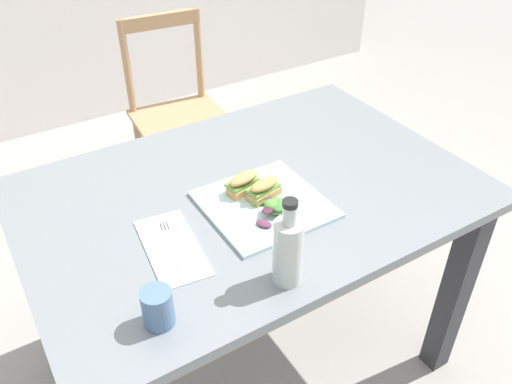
{
  "coord_description": "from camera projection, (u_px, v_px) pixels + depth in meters",
  "views": [
    {
      "loc": [
        -0.58,
        -0.95,
        1.58
      ],
      "look_at": [
        0.01,
        0.01,
        0.76
      ],
      "focal_mm": 36.88,
      "sensor_mm": 36.0,
      "label": 1
    }
  ],
  "objects": [
    {
      "name": "napkin_folded",
      "position": [
        172.0,
        247.0,
        1.24
      ],
      "size": [
        0.15,
        0.27,
        0.0
      ],
      "primitive_type": "cube",
      "rotation": [
        0.0,
        0.0,
        -0.12
      ],
      "color": "white",
      "rests_on": "dining_table"
    },
    {
      "name": "chair_wooden_far",
      "position": [
        179.0,
        115.0,
        2.39
      ],
      "size": [
        0.43,
        0.43,
        0.87
      ],
      "color": "tan",
      "rests_on": "ground"
    },
    {
      "name": "dining_table",
      "position": [
        251.0,
        225.0,
        1.51
      ],
      "size": [
        1.22,
        0.84,
        0.74
      ],
      "color": "slate",
      "rests_on": "ground"
    },
    {
      "name": "cup_extra_side",
      "position": [
        158.0,
        308.0,
        1.04
      ],
      "size": [
        0.06,
        0.06,
        0.09
      ],
      "primitive_type": "cylinder",
      "color": "#4C6B93",
      "rests_on": "dining_table"
    },
    {
      "name": "ground_plane",
      "position": [
        255.0,
        370.0,
        1.83
      ],
      "size": [
        9.08,
        9.08,
        0.0
      ],
      "primitive_type": "plane",
      "color": "gray"
    },
    {
      "name": "plate_lunch",
      "position": [
        264.0,
        204.0,
        1.37
      ],
      "size": [
        0.3,
        0.3,
        0.01
      ],
      "primitive_type": "cube",
      "color": "silver",
      "rests_on": "dining_table"
    },
    {
      "name": "sandwich_half_front",
      "position": [
        264.0,
        189.0,
        1.37
      ],
      "size": [
        0.1,
        0.07,
        0.06
      ],
      "color": "tan",
      "rests_on": "plate_lunch"
    },
    {
      "name": "sandwich_half_back",
      "position": [
        243.0,
        183.0,
        1.39
      ],
      "size": [
        0.1,
        0.07,
        0.06
      ],
      "color": "tan",
      "rests_on": "plate_lunch"
    },
    {
      "name": "bottle_cold_brew",
      "position": [
        288.0,
        254.0,
        1.11
      ],
      "size": [
        0.07,
        0.07,
        0.22
      ],
      "color": "black",
      "rests_on": "dining_table"
    },
    {
      "name": "fork_on_napkin",
      "position": [
        170.0,
        242.0,
        1.25
      ],
      "size": [
        0.05,
        0.19,
        0.0
      ],
      "color": "silver",
      "rests_on": "napkin_folded"
    },
    {
      "name": "salad_mixed_greens",
      "position": [
        276.0,
        207.0,
        1.33
      ],
      "size": [
        0.12,
        0.17,
        0.04
      ],
      "color": "#84A84C",
      "rests_on": "plate_lunch"
    }
  ]
}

